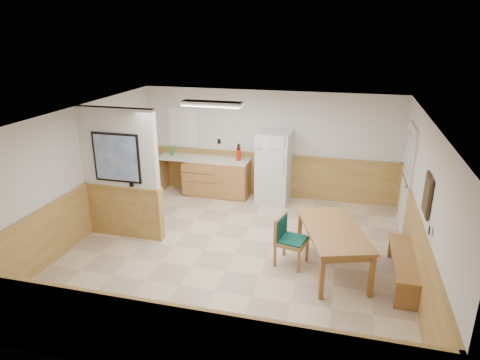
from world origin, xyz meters
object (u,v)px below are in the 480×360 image
(dining_chair, at_px, (287,236))
(soap_bottle, at_px, (172,151))
(refrigerator, at_px, (274,167))
(dining_bench, at_px, (403,262))
(fire_extinguisher, at_px, (239,153))
(dining_table, at_px, (333,234))

(dining_chair, height_order, soap_bottle, soap_bottle)
(refrigerator, bearing_deg, dining_chair, -72.55)
(refrigerator, xyz_separation_m, dining_bench, (2.59, -2.80, -0.48))
(dining_bench, xyz_separation_m, fire_extinguisher, (-3.44, 2.87, 0.73))
(fire_extinguisher, xyz_separation_m, soap_bottle, (-1.64, -0.04, -0.06))
(refrigerator, bearing_deg, fire_extinguisher, 177.71)
(dining_table, height_order, fire_extinguisher, fire_extinguisher)
(dining_chair, bearing_deg, refrigerator, 117.82)
(soap_bottle, bearing_deg, dining_chair, -40.19)
(dining_bench, distance_m, fire_extinguisher, 4.53)
(dining_chair, xyz_separation_m, fire_extinguisher, (-1.56, 2.75, 0.58))
(dining_bench, height_order, soap_bottle, soap_bottle)
(refrigerator, relative_size, dining_chair, 1.93)
(refrigerator, distance_m, soap_bottle, 2.50)
(refrigerator, xyz_separation_m, soap_bottle, (-2.49, 0.03, 0.20))
(refrigerator, distance_m, dining_chair, 2.79)
(dining_chair, relative_size, soap_bottle, 3.53)
(dining_bench, xyz_separation_m, dining_chair, (-1.87, 0.12, 0.15))
(dining_table, bearing_deg, dining_bench, -23.28)
(refrigerator, relative_size, dining_table, 0.85)
(dining_table, xyz_separation_m, fire_extinguisher, (-2.33, 2.77, 0.42))
(dining_chair, bearing_deg, dining_bench, 9.14)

